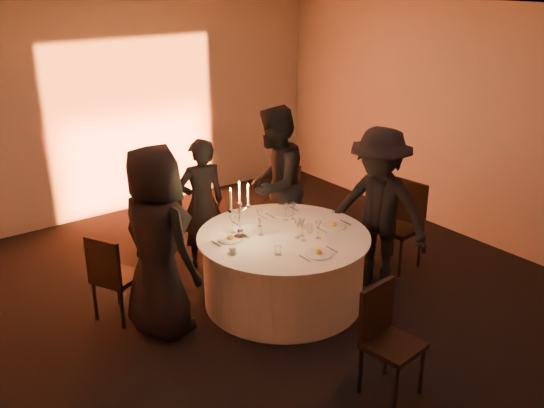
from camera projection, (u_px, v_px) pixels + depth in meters
floor at (283, 300)px, 6.54m from camera, size 7.00×7.00×0.00m
ceiling at (285, 9)px, 5.45m from camera, size 7.00×7.00×0.00m
wall_back at (133, 107)px, 8.61m from camera, size 7.00×0.00×7.00m
wall_right at (471, 124)px, 7.67m from camera, size 0.00×7.00×7.00m
uplighter_fixture at (150, 208)px, 8.91m from camera, size 0.25×0.12×0.10m
banquet_table at (283, 268)px, 6.40m from camera, size 1.80×1.80×0.77m
chair_left at (112, 273)px, 6.00m from camera, size 0.54×0.54×0.93m
chair_back_left at (164, 217)px, 7.32m from camera, size 0.52×0.52×0.95m
chair_back_right at (286, 203)px, 7.68m from camera, size 0.61×0.61×1.00m
chair_right at (403, 219)px, 7.14m from camera, size 0.50×0.50×1.03m
chair_front at (386, 334)px, 4.98m from camera, size 0.47×0.47×0.96m
guest_left at (157, 242)px, 5.68m from camera, size 0.77×1.02×1.89m
guest_back_left at (202, 203)px, 7.07m from camera, size 0.63×0.47×1.56m
guest_back_right at (274, 185)px, 7.20m from camera, size 1.15×1.09×1.88m
guest_right at (378, 210)px, 6.53m from camera, size 1.01×1.33×1.82m
plate_left at (230, 238)px, 6.14m from camera, size 0.36×0.25×0.08m
plate_back_left at (249, 220)px, 6.61m from camera, size 0.36×0.28×0.01m
plate_back_right at (282, 212)px, 6.83m from camera, size 0.35×0.29×0.01m
plate_right at (334, 225)px, 6.45m from camera, size 0.36×0.25×0.08m
plate_front at (319, 253)px, 5.82m from camera, size 0.36×0.27×0.08m
coffee_cup at (233, 250)px, 5.86m from camera, size 0.11×0.11×0.07m
candelabra at (240, 218)px, 6.12m from camera, size 0.26×0.12×0.62m
wine_glass_a at (232, 221)px, 6.26m from camera, size 0.07×0.07×0.19m
wine_glass_b at (298, 226)px, 6.14m from camera, size 0.07×0.07×0.19m
wine_glass_c at (318, 226)px, 6.13m from camera, size 0.07×0.07×0.19m
wine_glass_d at (286, 209)px, 6.58m from camera, size 0.07×0.07×0.19m
wine_glass_e at (304, 228)px, 6.08m from camera, size 0.07×0.07×0.19m
wine_glass_f at (302, 223)px, 6.19m from camera, size 0.07×0.07×0.19m
wine_glass_g at (293, 207)px, 6.61m from camera, size 0.07×0.07×0.19m
wine_glass_h at (260, 214)px, 6.42m from camera, size 0.07×0.07×0.19m
wine_glass_i at (261, 223)px, 6.21m from camera, size 0.07×0.07×0.19m
tumbler_a at (301, 223)px, 6.45m from camera, size 0.07×0.07×0.09m
tumbler_b at (309, 229)px, 6.30m from camera, size 0.07×0.07×0.09m
tumbler_c at (278, 250)px, 5.81m from camera, size 0.07×0.07×0.09m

